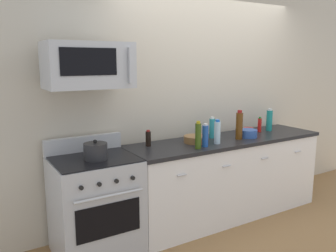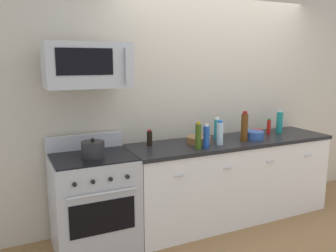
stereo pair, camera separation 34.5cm
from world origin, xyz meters
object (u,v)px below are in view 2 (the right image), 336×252
Objects in this scene: bottle_olive_oil at (198,136)px; bowl_blue_mixing at (254,135)px; bottle_dish_soap at (217,129)px; bottle_wine_amber at (244,127)px; bottle_soda_blue at (206,137)px; bowl_red_small at (257,131)px; stockpot at (93,149)px; bottle_soy_sauce_dark at (149,138)px; bottle_sparkling_teal at (280,122)px; bowl_wooden_salad at (198,140)px; microwave at (87,65)px; bottle_water_clear at (220,133)px; range_oven at (94,202)px; bottle_hot_sauce_red at (269,127)px.

bottle_olive_oil is 0.83m from bowl_blue_mixing.
bottle_wine_amber is at bearing -42.45° from bottle_dish_soap.
bottle_dish_soap is at bearing 42.29° from bottle_soda_blue.
bowl_red_small is 0.58× the size of stockpot.
bottle_olive_oil reaches higher than bottle_soy_sauce_dark.
stockpot is (-2.32, -0.12, -0.06)m from bottle_sparkling_teal.
bottle_soda_blue is 1.22m from bottle_sparkling_teal.
bowl_wooden_salad is (0.03, 0.20, -0.08)m from bottle_soda_blue.
bottle_wine_amber is (0.22, -0.20, 0.04)m from bottle_dish_soap.
microwave is 2.87× the size of bottle_water_clear.
bottle_wine_amber is (0.54, 0.09, 0.04)m from bottle_soda_blue.
bottle_soy_sauce_dark reaches higher than bowl_red_small.
range_oven is 3.26× the size of bottle_wine_amber.
bottle_water_clear is at bearing -157.18° from bowl_red_small.
range_oven is 1.19m from bottle_olive_oil.
bottle_olive_oil reaches higher than bowl_red_small.
bottle_olive_oil is 1.18m from bottle_hot_sauce_red.
range_oven is at bearing 177.76° from bowl_blue_mixing.
bottle_soda_blue is 0.94× the size of bottle_water_clear.
bottle_dish_soap is 0.88m from bottle_sparkling_teal.
bottle_soy_sauce_dark is at bearing 12.95° from range_oven.
bottle_olive_oil is at bearing -168.10° from bottle_sparkling_teal.
bottle_dish_soap is 1.14× the size of bowl_blue_mixing.
bowl_red_small is (2.08, 0.19, 0.47)m from range_oven.
bottle_dish_soap reaches higher than stockpot.
bowl_red_small is (-0.08, 0.11, -0.07)m from bottle_hot_sauce_red.
bottle_soda_blue reaches higher than bowl_red_small.
bottle_wine_amber reaches higher than bowl_blue_mixing.
bottle_soda_blue reaches higher than bottle_hot_sauce_red.
bottle_olive_oil reaches higher than bowl_blue_mixing.
bottle_sparkling_teal reaches higher than stockpot.
bowl_red_small is (1.07, 0.39, -0.11)m from bottle_olive_oil.
bottle_sparkling_teal reaches higher than bottle_dish_soap.
bottle_hot_sauce_red is at bearing 14.05° from bottle_water_clear.
bowl_red_small is at bearing 3.86° from microwave.
bottle_olive_oil reaches higher than bowl_wooden_salad.
microwave reaches higher than range_oven.
bottle_soda_blue is at bearing -11.31° from microwave.
bowl_blue_mixing is 0.68m from bowl_wooden_salad.
bottle_sparkling_teal is 2.33× the size of bowl_red_small.
bottle_soda_blue is 1.14× the size of bowl_blue_mixing.
bottle_soda_blue is (1.12, -0.23, -0.71)m from microwave.
bottle_dish_soap is at bearing 17.05° from bowl_wooden_salad.
bowl_blue_mixing is (0.51, 0.07, -0.08)m from bottle_water_clear.
range_oven is 1.44× the size of microwave.
bottle_water_clear reaches higher than bowl_blue_mixing.
bottle_olive_oil is (1.01, -0.21, 0.58)m from range_oven.
microwave is 6.13× the size of bowl_red_small.
bottle_sparkling_teal is (1.31, 0.28, 0.00)m from bottle_olive_oil.
bottle_olive_oil is 0.85× the size of bottle_wine_amber.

